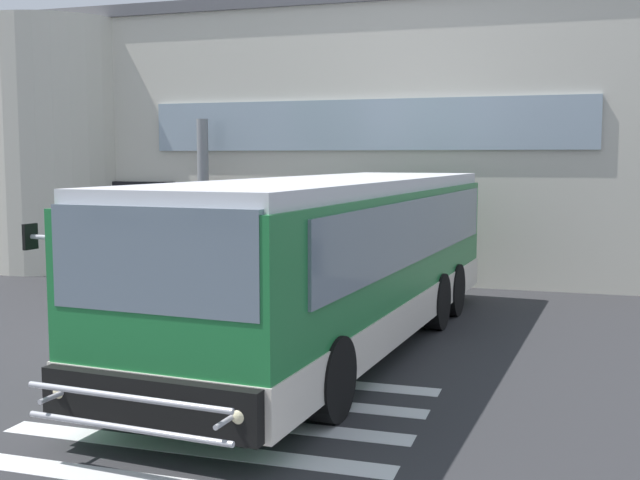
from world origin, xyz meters
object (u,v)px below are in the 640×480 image
object	(u,v)px
entry_support_column	(203,200)
passenger_near_column	(222,246)
bus_main_foreground	(336,265)
passenger_by_doorway	(273,246)

from	to	relation	value
entry_support_column	passenger_near_column	size ratio (longest dim) A/B	2.37
passenger_near_column	bus_main_foreground	bearing A→B (deg)	-50.15
bus_main_foreground	passenger_near_column	world-z (taller)	bus_main_foreground
entry_support_column	bus_main_foreground	bearing A→B (deg)	-48.86
entry_support_column	passenger_near_column	bearing A→B (deg)	-40.51
entry_support_column	bus_main_foreground	xyz separation A→B (m)	(5.14, -5.89, -0.65)
entry_support_column	passenger_by_doorway	world-z (taller)	entry_support_column
passenger_near_column	passenger_by_doorway	distance (m)	1.20
entry_support_column	passenger_near_column	distance (m)	1.49
bus_main_foreground	passenger_near_column	distance (m)	6.79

